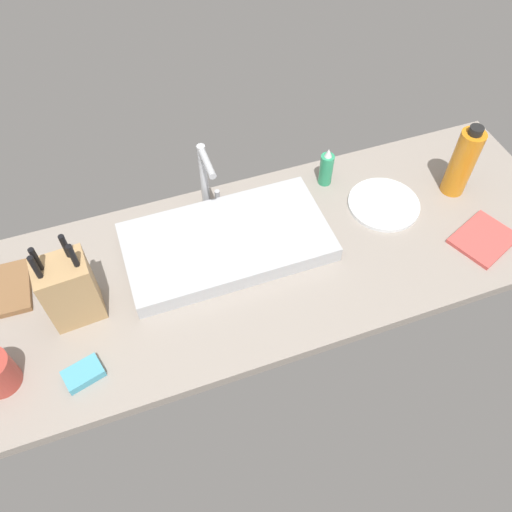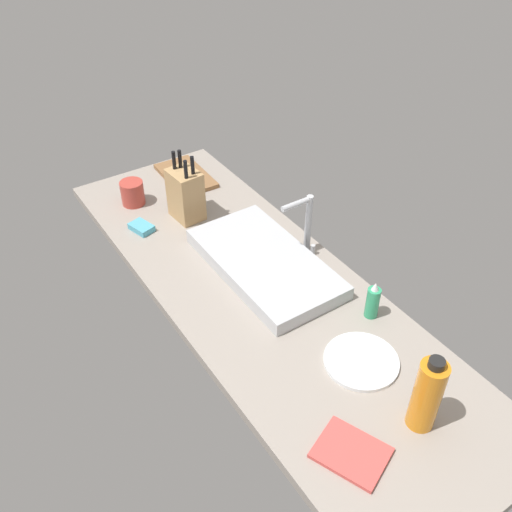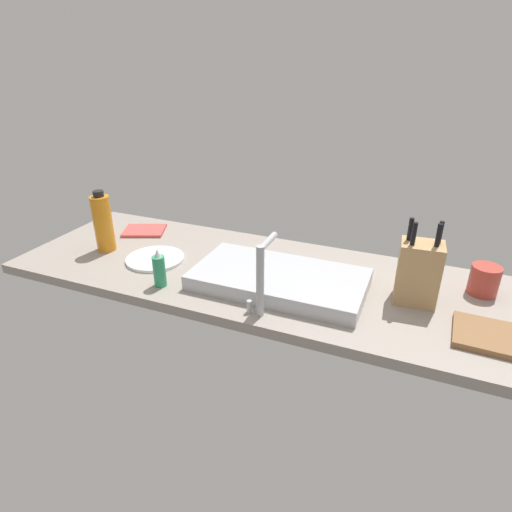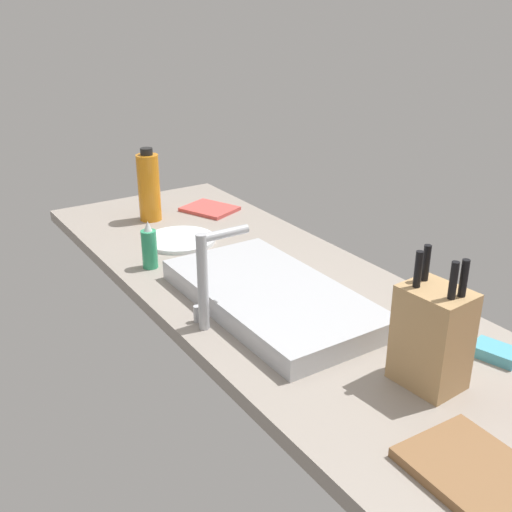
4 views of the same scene
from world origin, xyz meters
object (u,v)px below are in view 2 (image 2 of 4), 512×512
object	(u,v)px
faucet	(306,220)
dish_towel	(351,453)
knife_block	(186,194)
sink_basin	(265,263)
soap_bottle	(373,301)
cutting_board	(186,176)
dinner_plate	(361,361)
water_bottle	(427,395)
coffee_mug	(133,193)
dish_sponge	(142,227)

from	to	relation	value
faucet	dish_towel	size ratio (longest dim) A/B	1.32
knife_block	sink_basin	bearing A→B (deg)	5.60
knife_block	dish_towel	xyz separation A→B (cm)	(112.96, -14.84, -9.62)
dish_towel	soap_bottle	bearing A→B (deg)	132.02
sink_basin	faucet	size ratio (longest dim) A/B	2.53
sink_basin	soap_bottle	xyz separation A→B (cm)	(36.96, 14.94, 3.32)
cutting_board	faucet	bearing A→B (deg)	9.54
dinner_plate	sink_basin	bearing A→B (deg)	179.54
faucet	water_bottle	world-z (taller)	water_bottle
coffee_mug	dish_sponge	distance (cm)	19.52
cutting_board	sink_basin	bearing A→B (deg)	-4.78
cutting_board	dish_sponge	bearing A→B (deg)	-52.23
dish_towel	coffee_mug	distance (cm)	133.15
dish_sponge	sink_basin	bearing A→B (deg)	30.38
faucet	dish_sponge	world-z (taller)	faucet
water_bottle	soap_bottle	bearing A→B (deg)	155.76
knife_block	water_bottle	size ratio (longest dim) A/B	1.11
knife_block	dish_sponge	size ratio (longest dim) A/B	2.99
soap_bottle	dish_sponge	world-z (taller)	soap_bottle
faucet	cutting_board	bearing A→B (deg)	-170.46
soap_bottle	water_bottle	distance (cm)	40.01
sink_basin	coffee_mug	size ratio (longest dim) A/B	5.88
knife_block	dish_towel	world-z (taller)	knife_block
dish_towel	cutting_board	bearing A→B (deg)	168.65
sink_basin	cutting_board	bearing A→B (deg)	175.22
cutting_board	dish_towel	distance (cm)	141.88
dinner_plate	dish_towel	world-z (taller)	same
water_bottle	dish_towel	xyz separation A→B (cm)	(-2.70, -20.83, -10.72)
knife_block	coffee_mug	bearing A→B (deg)	-150.22
faucet	soap_bottle	size ratio (longest dim) A/B	1.67
sink_basin	dinner_plate	world-z (taller)	sink_basin
faucet	dish_towel	xyz separation A→B (cm)	(70.90, -39.38, -12.71)
soap_bottle	dish_sponge	distance (cm)	90.96
dish_towel	dish_sponge	size ratio (longest dim) A/B	1.91
faucet	coffee_mug	world-z (taller)	faucet
soap_bottle	faucet	bearing A→B (deg)	176.52
water_bottle	dinner_plate	bearing A→B (deg)	177.72
knife_block	coffee_mug	xyz separation A→B (cm)	(-20.11, -13.53, -5.37)
dish_towel	water_bottle	bearing A→B (deg)	82.62
soap_bottle	dish_towel	bearing A→B (deg)	-47.98
faucet	dish_sponge	xyz separation A→B (cm)	(-43.68, -43.12, -12.11)
sink_basin	knife_block	xyz separation A→B (cm)	(-42.56, -7.32, 7.71)
dish_towel	sink_basin	bearing A→B (deg)	162.53
cutting_board	dish_sponge	xyz separation A→B (cm)	(24.53, -31.65, 0.30)
knife_block	cutting_board	size ratio (longest dim) A/B	0.91
dish_towel	knife_block	bearing A→B (deg)	172.52
knife_block	water_bottle	distance (cm)	115.82
sink_basin	knife_block	bearing A→B (deg)	-170.24
faucet	dinner_plate	xyz separation A→B (cm)	(50.27, -17.62, -12.71)
sink_basin	water_bottle	world-z (taller)	water_bottle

